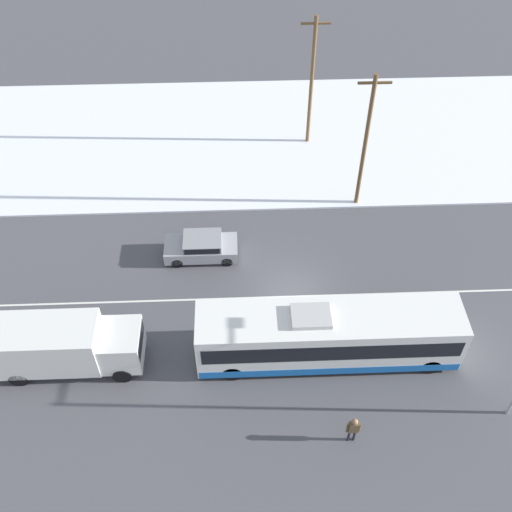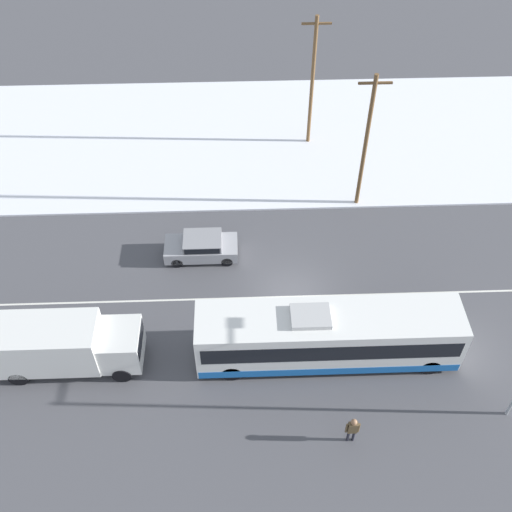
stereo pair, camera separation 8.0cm
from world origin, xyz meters
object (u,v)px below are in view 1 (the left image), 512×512
Objects in this scene: box_truck at (58,345)px; utility_pole_roadside at (365,142)px; pedestrian_at_stop at (353,428)px; utility_pole_snowlot at (312,81)px; sedan_car at (202,246)px; city_bus at (328,336)px.

box_truck is 19.56m from utility_pole_roadside.
pedestrian_at_stop is at bearing -18.58° from box_truck.
pedestrian_at_stop is at bearing -99.67° from utility_pole_roadside.
box_truck is 13.90m from pedestrian_at_stop.
utility_pole_snowlot is (0.28, 22.05, 3.61)m from pedestrian_at_stop.
pedestrian_at_stop is (13.17, -4.43, -0.53)m from box_truck.
sedan_car is 0.45× the size of utility_pole_snowlot.
utility_pole_roadside reaches higher than sedan_car.
box_truck reaches higher than sedan_car.
pedestrian_at_stop is 16.15m from utility_pole_roadside.
utility_pole_roadside is (9.37, 4.12, 3.82)m from sedan_car.
box_truck is (-12.61, -0.03, 0.01)m from city_bus.
sedan_car is 13.26m from pedestrian_at_stop.
utility_pole_roadside is (15.81, 11.11, 3.00)m from box_truck.
city_bus is at bearing 131.49° from sedan_car.
utility_pole_snowlot reaches higher than sedan_car.
box_truck is 0.84× the size of utility_pole_roadside.
city_bus is 1.41× the size of utility_pole_roadside.
utility_pole_roadside reaches higher than pedestrian_at_stop.
utility_pole_snowlot is (-2.37, 6.52, 0.09)m from utility_pole_roadside.
utility_pole_roadside reaches higher than box_truck.
utility_pole_snowlot is (0.84, 17.60, 3.09)m from city_bus.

